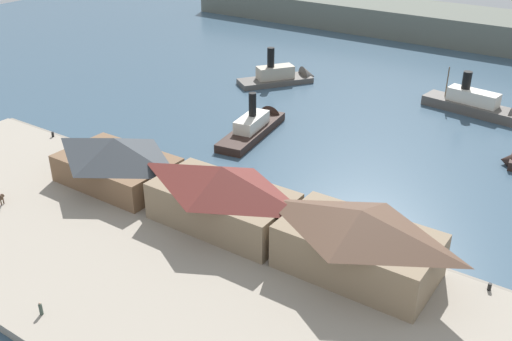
{
  "coord_description": "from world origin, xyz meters",
  "views": [
    {
      "loc": [
        44.34,
        -63.83,
        43.67
      ],
      "look_at": [
        -1.79,
        3.49,
        2.0
      ],
      "focal_mm": 41.0,
      "sensor_mm": 36.0,
      "label": 1
    }
  ],
  "objects_px": {
    "ferry_shed_customs_shed": "(359,241)",
    "ferry_outer_harbor": "(481,107)",
    "ferry_near_quay": "(284,76)",
    "pedestrian_walking_west": "(41,309)",
    "ferry_shed_central_terminal": "(116,160)",
    "ferry_shed_west_terminal": "(223,195)",
    "mooring_post_center_west": "(490,287)",
    "mooring_post_east": "(53,134)",
    "ferry_departing_north": "(257,124)"
  },
  "relations": [
    {
      "from": "ferry_shed_customs_shed",
      "to": "ferry_outer_harbor",
      "type": "bearing_deg",
      "value": 92.54
    },
    {
      "from": "ferry_near_quay",
      "to": "pedestrian_walking_west",
      "type": "bearing_deg",
      "value": -75.54
    },
    {
      "from": "ferry_shed_central_terminal",
      "to": "ferry_shed_west_terminal",
      "type": "xyz_separation_m",
      "value": [
        20.46,
        -0.34,
        0.62
      ]
    },
    {
      "from": "ferry_shed_central_terminal",
      "to": "mooring_post_center_west",
      "type": "bearing_deg",
      "value": 5.76
    },
    {
      "from": "ferry_near_quay",
      "to": "ferry_shed_central_terminal",
      "type": "bearing_deg",
      "value": -83.8
    },
    {
      "from": "ferry_shed_central_terminal",
      "to": "pedestrian_walking_west",
      "type": "distance_m",
      "value": 30.43
    },
    {
      "from": "ferry_shed_west_terminal",
      "to": "mooring_post_center_west",
      "type": "bearing_deg",
      "value": 9.78
    },
    {
      "from": "ferry_shed_customs_shed",
      "to": "mooring_post_east",
      "type": "relative_size",
      "value": 20.63
    },
    {
      "from": "ferry_outer_harbor",
      "to": "ferry_shed_customs_shed",
      "type": "bearing_deg",
      "value": -87.46
    },
    {
      "from": "ferry_shed_customs_shed",
      "to": "mooring_post_east",
      "type": "bearing_deg",
      "value": 175.09
    },
    {
      "from": "ferry_shed_central_terminal",
      "to": "pedestrian_walking_west",
      "type": "bearing_deg",
      "value": -59.39
    },
    {
      "from": "ferry_shed_west_terminal",
      "to": "mooring_post_east",
      "type": "relative_size",
      "value": 21.82
    },
    {
      "from": "ferry_shed_customs_shed",
      "to": "ferry_near_quay",
      "type": "bearing_deg",
      "value": 128.54
    },
    {
      "from": "ferry_shed_central_terminal",
      "to": "ferry_near_quay",
      "type": "xyz_separation_m",
      "value": [
        -6.34,
        58.35,
        -3.55
      ]
    },
    {
      "from": "ferry_shed_central_terminal",
      "to": "mooring_post_center_west",
      "type": "distance_m",
      "value": 54.5
    },
    {
      "from": "ferry_near_quay",
      "to": "mooring_post_east",
      "type": "bearing_deg",
      "value": -107.16
    },
    {
      "from": "ferry_shed_customs_shed",
      "to": "ferry_shed_central_terminal",
      "type": "bearing_deg",
      "value": -179.75
    },
    {
      "from": "ferry_shed_west_terminal",
      "to": "pedestrian_walking_west",
      "type": "relative_size",
      "value": 12.32
    },
    {
      "from": "ferry_departing_north",
      "to": "mooring_post_east",
      "type": "bearing_deg",
      "value": -137.12
    },
    {
      "from": "ferry_shed_central_terminal",
      "to": "ferry_departing_north",
      "type": "distance_m",
      "value": 31.5
    },
    {
      "from": "ferry_shed_west_terminal",
      "to": "ferry_shed_customs_shed",
      "type": "distance_m",
      "value": 19.54
    },
    {
      "from": "mooring_post_east",
      "to": "mooring_post_center_west",
      "type": "bearing_deg",
      "value": -0.07
    },
    {
      "from": "ferry_shed_west_terminal",
      "to": "ferry_shed_customs_shed",
      "type": "bearing_deg",
      "value": 1.52
    },
    {
      "from": "mooring_post_east",
      "to": "ferry_shed_customs_shed",
      "type": "bearing_deg",
      "value": -4.91
    },
    {
      "from": "pedestrian_walking_west",
      "to": "ferry_near_quay",
      "type": "height_order",
      "value": "ferry_near_quay"
    },
    {
      "from": "ferry_shed_west_terminal",
      "to": "ferry_near_quay",
      "type": "distance_m",
      "value": 64.65
    },
    {
      "from": "ferry_shed_customs_shed",
      "to": "mooring_post_center_west",
      "type": "xyz_separation_m",
      "value": [
        14.14,
        5.28,
        -3.81
      ]
    },
    {
      "from": "ferry_near_quay",
      "to": "mooring_post_center_west",
      "type": "bearing_deg",
      "value": -41.17
    },
    {
      "from": "ferry_shed_customs_shed",
      "to": "ferry_near_quay",
      "type": "relative_size",
      "value": 1.01
    },
    {
      "from": "mooring_post_center_west",
      "to": "ferry_shed_customs_shed",
      "type": "bearing_deg",
      "value": -159.51
    },
    {
      "from": "ferry_shed_central_terminal",
      "to": "mooring_post_center_west",
      "type": "relative_size",
      "value": 19.94
    },
    {
      "from": "ferry_near_quay",
      "to": "ferry_departing_north",
      "type": "bearing_deg",
      "value": -68.06
    },
    {
      "from": "pedestrian_walking_west",
      "to": "ferry_departing_north",
      "type": "height_order",
      "value": "ferry_departing_north"
    },
    {
      "from": "ferry_outer_harbor",
      "to": "ferry_departing_north",
      "type": "bearing_deg",
      "value": -135.1
    },
    {
      "from": "ferry_shed_west_terminal",
      "to": "ferry_outer_harbor",
      "type": "xyz_separation_m",
      "value": [
        16.74,
        63.67,
        -3.88
      ]
    },
    {
      "from": "ferry_shed_customs_shed",
      "to": "mooring_post_east",
      "type": "height_order",
      "value": "ferry_shed_customs_shed"
    },
    {
      "from": "mooring_post_center_west",
      "to": "ferry_departing_north",
      "type": "distance_m",
      "value": 55.61
    },
    {
      "from": "pedestrian_walking_west",
      "to": "ferry_departing_north",
      "type": "relative_size",
      "value": 0.07
    },
    {
      "from": "pedestrian_walking_west",
      "to": "ferry_outer_harbor",
      "type": "height_order",
      "value": "ferry_outer_harbor"
    },
    {
      "from": "ferry_shed_west_terminal",
      "to": "mooring_post_east",
      "type": "height_order",
      "value": "ferry_shed_west_terminal"
    },
    {
      "from": "ferry_shed_customs_shed",
      "to": "ferry_departing_north",
      "type": "xyz_separation_m",
      "value": [
        -35.3,
        30.76,
        -4.12
      ]
    },
    {
      "from": "mooring_post_east",
      "to": "ferry_outer_harbor",
      "type": "height_order",
      "value": "ferry_outer_harbor"
    },
    {
      "from": "ferry_outer_harbor",
      "to": "mooring_post_center_west",
      "type": "bearing_deg",
      "value": -73.69
    },
    {
      "from": "mooring_post_east",
      "to": "ferry_outer_harbor",
      "type": "bearing_deg",
      "value": 43.99
    },
    {
      "from": "mooring_post_east",
      "to": "ferry_near_quay",
      "type": "xyz_separation_m",
      "value": [
        16.3,
        52.8,
        -0.24
      ]
    },
    {
      "from": "ferry_shed_customs_shed",
      "to": "ferry_departing_north",
      "type": "relative_size",
      "value": 0.85
    },
    {
      "from": "ferry_departing_north",
      "to": "ferry_outer_harbor",
      "type": "bearing_deg",
      "value": 44.9
    },
    {
      "from": "ferry_shed_west_terminal",
      "to": "pedestrian_walking_west",
      "type": "xyz_separation_m",
      "value": [
        -5.04,
        -25.72,
        -3.65
      ]
    },
    {
      "from": "ferry_shed_customs_shed",
      "to": "ferry_near_quay",
      "type": "xyz_separation_m",
      "value": [
        -46.33,
        58.17,
        -4.05
      ]
    },
    {
      "from": "ferry_shed_central_terminal",
      "to": "ferry_outer_harbor",
      "type": "xyz_separation_m",
      "value": [
        37.19,
        63.32,
        -3.26
      ]
    }
  ]
}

